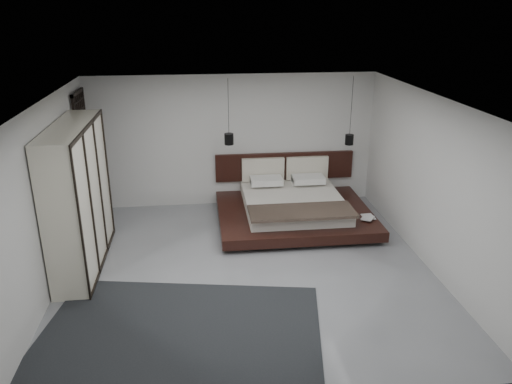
{
  "coord_description": "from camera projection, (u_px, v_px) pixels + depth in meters",
  "views": [
    {
      "loc": [
        -0.71,
        -7.25,
        4.12
      ],
      "look_at": [
        0.28,
        1.2,
        0.91
      ],
      "focal_mm": 35.0,
      "sensor_mm": 36.0,
      "label": 1
    }
  ],
  "objects": [
    {
      "name": "book_upper",
      "position": [
        362.0,
        217.0,
        9.51
      ],
      "size": [
        0.33,
        0.35,
        0.02
      ],
      "primitive_type": "imported",
      "rotation": [
        0.0,
        0.0,
        -0.62
      ],
      "color": "#99724C",
      "rests_on": "book_lower"
    },
    {
      "name": "bed",
      "position": [
        293.0,
        206.0,
        10.05
      ],
      "size": [
        3.0,
        2.48,
        1.12
      ],
      "color": "black",
      "rests_on": "floor"
    },
    {
      "name": "floor",
      "position": [
        248.0,
        269.0,
        8.27
      ],
      "size": [
        6.0,
        6.0,
        0.0
      ],
      "primitive_type": "plane",
      "color": "gray",
      "rests_on": "ground"
    },
    {
      "name": "wall_back",
      "position": [
        233.0,
        141.0,
        10.56
      ],
      "size": [
        6.0,
        0.0,
        6.0
      ],
      "primitive_type": "plane",
      "rotation": [
        1.57,
        0.0,
        0.0
      ],
      "color": "silver",
      "rests_on": "floor"
    },
    {
      "name": "book_lower",
      "position": [
        363.0,
        217.0,
        9.55
      ],
      "size": [
        0.23,
        0.3,
        0.03
      ],
      "primitive_type": "imported",
      "rotation": [
        0.0,
        0.0,
        0.04
      ],
      "color": "#99724C",
      "rests_on": "bed"
    },
    {
      "name": "wall_left",
      "position": [
        48.0,
        198.0,
        7.45
      ],
      "size": [
        0.0,
        6.0,
        6.0
      ],
      "primitive_type": "plane",
      "rotation": [
        1.57,
        0.0,
        1.57
      ],
      "color": "silver",
      "rests_on": "floor"
    },
    {
      "name": "wardrobe",
      "position": [
        78.0,
        197.0,
        8.06
      ],
      "size": [
        0.57,
        2.43,
        2.38
      ],
      "color": "silver",
      "rests_on": "floor"
    },
    {
      "name": "pendant_right",
      "position": [
        349.0,
        139.0,
        10.21
      ],
      "size": [
        0.17,
        0.17,
        1.39
      ],
      "color": "black",
      "rests_on": "ceiling"
    },
    {
      "name": "wall_right",
      "position": [
        431.0,
        183.0,
        8.1
      ],
      "size": [
        0.0,
        6.0,
        6.0
      ],
      "primitive_type": "plane",
      "rotation": [
        1.57,
        0.0,
        -1.57
      ],
      "color": "silver",
      "rests_on": "floor"
    },
    {
      "name": "rug",
      "position": [
        179.0,
        337.0,
        6.57
      ],
      "size": [
        4.13,
        3.27,
        0.02
      ],
      "primitive_type": "cube",
      "rotation": [
        0.0,
        0.0,
        -0.18
      ],
      "color": "black",
      "rests_on": "floor"
    },
    {
      "name": "wall_front",
      "position": [
        277.0,
        294.0,
        4.99
      ],
      "size": [
        6.0,
        0.0,
        6.0
      ],
      "primitive_type": "plane",
      "rotation": [
        -1.57,
        0.0,
        0.0
      ],
      "color": "silver",
      "rests_on": "floor"
    },
    {
      "name": "pendant_left",
      "position": [
        229.0,
        139.0,
        9.91
      ],
      "size": [
        0.18,
        0.18,
        1.31
      ],
      "color": "black",
      "rests_on": "ceiling"
    },
    {
      "name": "ceiling",
      "position": [
        247.0,
        101.0,
        7.28
      ],
      "size": [
        6.0,
        6.0,
        0.0
      ],
      "primitive_type": "plane",
      "rotation": [
        3.14,
        0.0,
        0.0
      ],
      "color": "white",
      "rests_on": "wall_back"
    },
    {
      "name": "lattice_screen",
      "position": [
        85.0,
        158.0,
        9.76
      ],
      "size": [
        0.05,
        0.9,
        2.6
      ],
      "primitive_type": "cube",
      "color": "black",
      "rests_on": "floor"
    }
  ]
}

